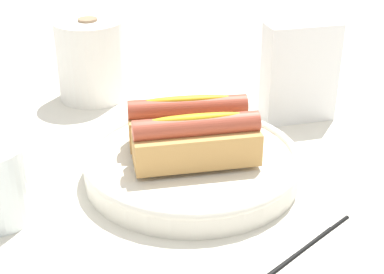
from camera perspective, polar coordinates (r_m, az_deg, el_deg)
name	(u,v)px	position (r m, az deg, el deg)	size (l,w,h in m)	color
ground_plane	(204,177)	(0.72, 1.23, -4.08)	(2.40, 2.40, 0.00)	silver
serving_bowl	(192,163)	(0.72, 0.00, -2.60)	(0.27, 0.27, 0.04)	silver
hotdog_front	(196,141)	(0.67, 0.45, -0.45)	(0.16, 0.08, 0.06)	tan
hotdog_back	(188,122)	(0.72, -0.42, 1.53)	(0.16, 0.09, 0.06)	tan
paper_towel_roll	(91,60)	(0.95, -10.11, 7.63)	(0.11, 0.11, 0.13)	white
napkin_box	(299,72)	(0.87, 10.73, 6.38)	(0.11, 0.04, 0.15)	white
chopstick_near	(288,259)	(0.60, 9.64, -12.00)	(0.01, 0.01, 0.22)	black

